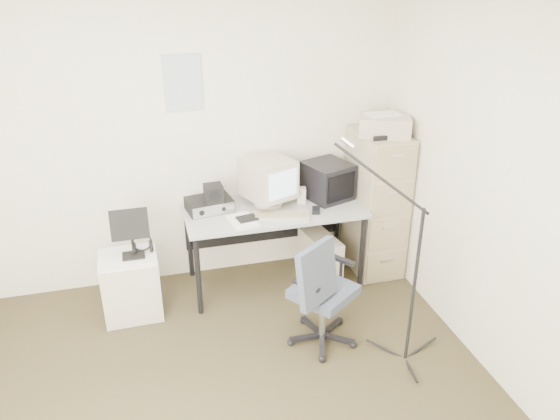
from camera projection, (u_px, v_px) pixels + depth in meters
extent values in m
cube|color=#3C3624|center=(236.00, 415.00, 3.50)|extent=(3.60, 3.60, 0.01)
cube|color=white|center=(190.00, 142.00, 4.53)|extent=(3.60, 0.02, 2.50)
cube|color=white|center=(514.00, 207.00, 3.39)|extent=(0.02, 3.60, 2.50)
cube|color=white|center=(183.00, 83.00, 4.30)|extent=(0.30, 0.02, 0.44)
cube|color=#B2A992|center=(375.00, 203.00, 4.88)|extent=(0.40, 0.60, 1.30)
cube|color=beige|center=(385.00, 126.00, 4.52)|extent=(0.50, 0.43, 0.16)
cube|color=#969696|center=(274.00, 246.00, 4.76)|extent=(1.50, 0.70, 0.73)
cube|color=beige|center=(268.00, 183.00, 4.58)|extent=(0.48, 0.49, 0.40)
cube|color=black|center=(327.00, 181.00, 4.73)|extent=(0.45, 0.46, 0.32)
cube|color=beige|center=(301.00, 195.00, 4.67)|extent=(0.09, 0.09, 0.14)
cube|color=beige|center=(281.00, 216.00, 4.43)|extent=(0.48, 0.27, 0.03)
cube|color=black|center=(316.00, 210.00, 4.52)|extent=(0.10, 0.12, 0.03)
cube|color=black|center=(209.00, 204.00, 4.54)|extent=(0.40, 0.31, 0.10)
cube|color=black|center=(214.00, 193.00, 4.44)|extent=(0.15, 0.14, 0.14)
cube|color=white|center=(242.00, 220.00, 4.36)|extent=(0.24, 0.30, 0.02)
cube|color=beige|center=(320.00, 258.00, 4.85)|extent=(0.29, 0.50, 0.44)
cube|color=#4D5560|center=(324.00, 290.00, 3.97)|extent=(0.74, 0.74, 0.92)
cube|color=white|center=(131.00, 285.00, 4.35)|extent=(0.45, 0.36, 0.55)
cube|color=black|center=(131.00, 233.00, 4.14)|extent=(0.30, 0.19, 0.41)
torus|color=black|center=(143.00, 246.00, 4.27)|extent=(0.18, 0.18, 0.03)
cylinder|color=black|center=(417.00, 265.00, 3.65)|extent=(0.03, 0.03, 1.58)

